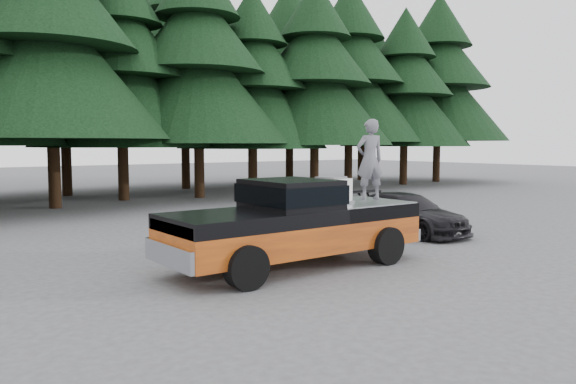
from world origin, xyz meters
TOP-DOWN VIEW (x-y plane):
  - ground at (0.00, 0.00)m, footprint 120.00×120.00m
  - pickup_truck at (0.15, -0.41)m, footprint 6.00×2.04m
  - truck_cab at (0.05, -0.41)m, footprint 1.66×1.90m
  - air_compressor at (1.17, -0.45)m, footprint 0.96×0.87m
  - man_on_bed at (2.58, -0.25)m, footprint 0.81×0.63m
  - parked_car at (5.68, 1.27)m, footprint 1.79×4.17m
  - treeline at (0.42, 17.20)m, footprint 60.15×16.05m

SIDE VIEW (x-z plane):
  - ground at x=0.00m, z-range 0.00..0.00m
  - parked_car at x=5.68m, z-range 0.00..1.20m
  - pickup_truck at x=0.15m, z-range 0.00..1.33m
  - air_compressor at x=1.17m, z-range 1.33..1.88m
  - truck_cab at x=0.05m, z-range 1.33..1.92m
  - man_on_bed at x=2.58m, z-range 1.33..3.28m
  - treeline at x=0.42m, z-range -1.03..16.47m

